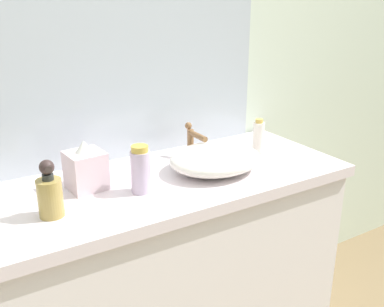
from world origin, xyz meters
TOP-DOWN VIEW (x-y plane):
  - bathroom_wall_rear at (0.00, 0.73)m, footprint 6.00×0.06m
  - vanity_counter at (0.01, 0.41)m, footprint 1.34×0.55m
  - wall_mirror_panel at (0.01, 0.69)m, footprint 1.13×0.01m
  - sink_basin at (0.20, 0.38)m, footprint 0.35×0.29m
  - faucet at (0.20, 0.54)m, footprint 0.03×0.14m
  - soap_dispenser at (-0.42, 0.34)m, footprint 0.07×0.07m
  - lotion_bottle at (0.46, 0.45)m, footprint 0.05×0.05m
  - perfume_bottle at (-0.12, 0.35)m, footprint 0.07×0.07m
  - tissue_box at (-0.26, 0.47)m, footprint 0.13×0.13m

SIDE VIEW (x-z plane):
  - vanity_counter at x=0.01m, z-range 0.00..0.86m
  - sink_basin at x=0.20m, z-range 0.86..0.95m
  - lotion_bottle at x=0.46m, z-range 0.85..1.00m
  - soap_dispenser at x=-0.42m, z-range 0.84..1.02m
  - tissue_box at x=-0.26m, z-range 0.85..1.02m
  - perfume_bottle at x=-0.12m, z-range 0.86..1.02m
  - faucet at x=0.20m, z-range 0.87..1.01m
  - bathroom_wall_rear at x=0.00m, z-range 0.00..2.60m
  - wall_mirror_panel at x=0.01m, z-range 0.86..1.84m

